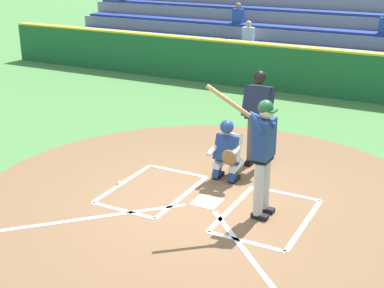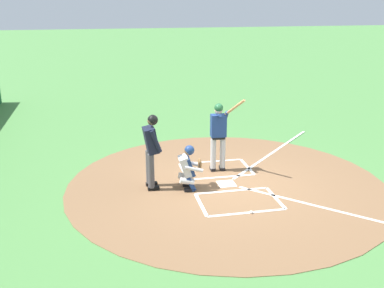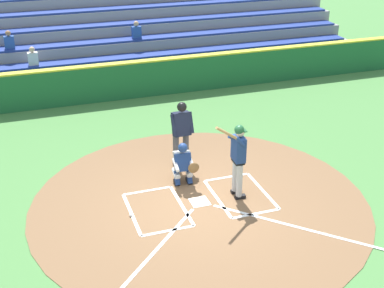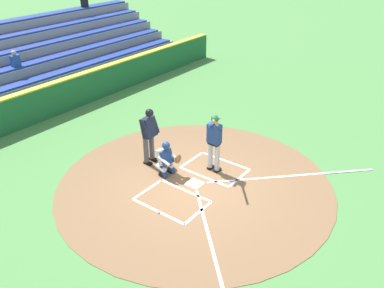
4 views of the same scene
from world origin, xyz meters
The scene contains 9 objects.
ground_plane centered at (0.00, 0.00, 0.00)m, with size 120.00×120.00×0.00m, color #4C8442.
dirt_circle centered at (0.00, 0.00, 0.01)m, with size 8.00×8.00×0.01m, color brown.
home_plate_and_chalk centered at (0.00, 0.88, 0.01)m, with size 7.93×4.91×0.01m.
batter centered at (-0.94, 0.03, 1.10)m, with size 0.95×0.69×2.13m.
catcher centered at (0.09, -0.99, 0.59)m, with size 0.59×0.63×1.13m.
plate_umpire centered at (-0.15, -1.86, 1.08)m, with size 0.59×0.43×1.86m.
baseball centered at (1.69, 0.08, 0.04)m, with size 0.07×0.07×0.07m, color white.
backstop_wall centered at (0.00, -7.50, 0.65)m, with size 22.00×0.36×1.31m.
bleacher_stand centered at (0.00, -11.33, 1.00)m, with size 20.00×5.10×3.45m.
Camera 3 is at (3.64, 10.10, 6.68)m, focal length 49.52 mm.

